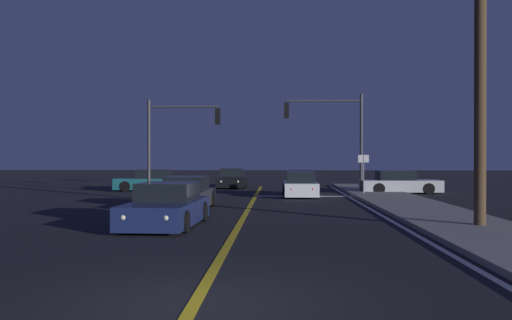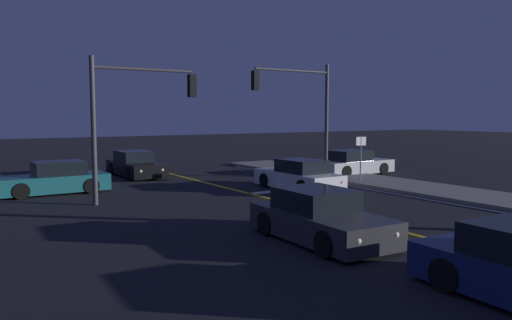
# 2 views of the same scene
# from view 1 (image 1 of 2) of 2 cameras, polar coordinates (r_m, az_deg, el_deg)

# --- Properties ---
(ground_plane) EXTENTS (160.00, 160.00, 0.00)m
(ground_plane) POSITION_cam_1_polar(r_m,az_deg,el_deg) (8.35, -6.43, -14.61)
(ground_plane) COLOR black
(sidewalk_right) EXTENTS (3.20, 42.73, 0.15)m
(sidewalk_right) POSITION_cam_1_polar(r_m,az_deg,el_deg) (20.74, 18.12, -5.42)
(sidewalk_right) COLOR gray
(sidewalk_right) RESTS_ON ground
(lane_line_center) EXTENTS (0.20, 40.36, 0.01)m
(lane_line_center) POSITION_cam_1_polar(r_m,az_deg,el_deg) (20.00, -1.26, -5.82)
(lane_line_center) COLOR gold
(lane_line_center) RESTS_ON ground
(lane_line_edge_right) EXTENTS (0.16, 40.36, 0.01)m
(lane_line_edge_right) POSITION_cam_1_polar(r_m,az_deg,el_deg) (20.32, 13.07, -5.73)
(lane_line_edge_right) COLOR silver
(lane_line_edge_right) RESTS_ON ground
(stop_bar) EXTENTS (5.26, 0.50, 0.01)m
(stop_bar) POSITION_cam_1_polar(r_m,az_deg,el_deg) (30.33, 4.93, -3.71)
(stop_bar) COLOR silver
(stop_bar) RESTS_ON ground
(car_far_approaching_charcoal) EXTENTS (2.07, 4.22, 1.34)m
(car_far_approaching_charcoal) POSITION_cam_1_polar(r_m,az_deg,el_deg) (23.08, -7.19, -3.56)
(car_far_approaching_charcoal) COLOR #2D2D33
(car_far_approaching_charcoal) RESTS_ON ground
(car_lead_oncoming_black) EXTENTS (1.95, 4.67, 1.34)m
(car_lead_oncoming_black) POSITION_cam_1_polar(r_m,az_deg,el_deg) (38.79, -2.46, -1.97)
(car_lead_oncoming_black) COLOR black
(car_lead_oncoming_black) RESTS_ON ground
(car_mid_block_navy) EXTENTS (2.16, 4.78, 1.34)m
(car_mid_block_navy) POSITION_cam_1_polar(r_m,az_deg,el_deg) (17.52, -9.14, -4.80)
(car_mid_block_navy) COLOR navy
(car_mid_block_navy) RESTS_ON ground
(car_parked_curb_silver) EXTENTS (4.65, 2.09, 1.34)m
(car_parked_curb_silver) POSITION_cam_1_polar(r_m,az_deg,el_deg) (33.74, 14.43, -2.33)
(car_parked_curb_silver) COLOR #B2B5BA
(car_parked_curb_silver) RESTS_ON ground
(car_distant_tail_white) EXTENTS (1.87, 4.44, 1.34)m
(car_distant_tail_white) POSITION_cam_1_polar(r_m,az_deg,el_deg) (30.14, 4.54, -2.64)
(car_distant_tail_white) COLOR silver
(car_distant_tail_white) RESTS_ON ground
(car_following_oncoming_teal) EXTENTS (4.40, 1.93, 1.34)m
(car_following_oncoming_teal) POSITION_cam_1_polar(r_m,az_deg,el_deg) (35.65, -10.73, -2.18)
(car_following_oncoming_teal) COLOR #195960
(car_following_oncoming_teal) RESTS_ON ground
(traffic_signal_near_right) EXTENTS (4.57, 0.28, 5.80)m
(traffic_signal_near_right) POSITION_cam_1_polar(r_m,az_deg,el_deg) (32.72, 7.88, 3.42)
(traffic_signal_near_right) COLOR #38383D
(traffic_signal_near_right) RESTS_ON ground
(traffic_signal_far_left) EXTENTS (4.13, 0.28, 5.36)m
(traffic_signal_far_left) POSITION_cam_1_polar(r_m,az_deg,el_deg) (31.68, -8.21, 2.96)
(traffic_signal_far_left) COLOR #38383D
(traffic_signal_far_left) RESTS_ON ground
(utility_pole_right) EXTENTS (1.49, 0.34, 10.04)m
(utility_pole_right) POSITION_cam_1_polar(r_m,az_deg,el_deg) (17.88, 21.98, 9.97)
(utility_pole_right) COLOR #4C3823
(utility_pole_right) RESTS_ON ground
(street_sign_corner) EXTENTS (0.56, 0.08, 2.29)m
(street_sign_corner) POSITION_cam_1_polar(r_m,az_deg,el_deg) (30.07, 10.95, -0.81)
(street_sign_corner) COLOR slate
(street_sign_corner) RESTS_ON ground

